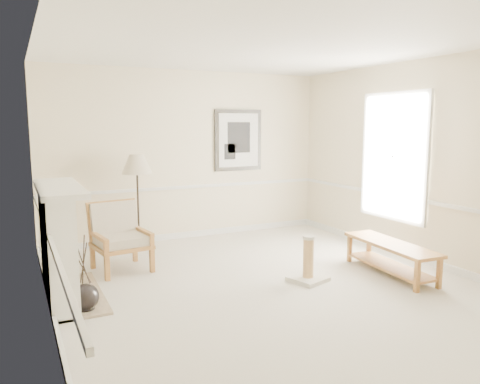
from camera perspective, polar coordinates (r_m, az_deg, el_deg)
name	(u,v)px	position (r m, az deg, el deg)	size (l,w,h in m)	color
ground	(265,284)	(6.00, 3.01, -11.09)	(5.50, 5.50, 0.00)	silver
room	(272,134)	(5.80, 3.97, 7.04)	(5.04, 5.54, 2.92)	#F3E5BE
fireplace	(59,244)	(5.72, -21.23, -5.93)	(0.64, 1.64, 1.31)	white
floor_vase	(85,298)	(5.36, -18.34, -12.16)	(0.29, 0.29, 0.85)	black
armchair	(118,233)	(6.67, -14.61, -4.89)	(0.79, 0.84, 0.93)	#A86536
floor_lamp	(137,167)	(7.51, -12.46, 3.02)	(0.54, 0.54, 1.52)	black
bench	(391,253)	(6.59, 17.89, -7.11)	(0.56, 1.52, 0.43)	#A86536
scratching_post	(308,267)	(6.09, 8.31, -9.02)	(0.52, 0.52, 0.59)	white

